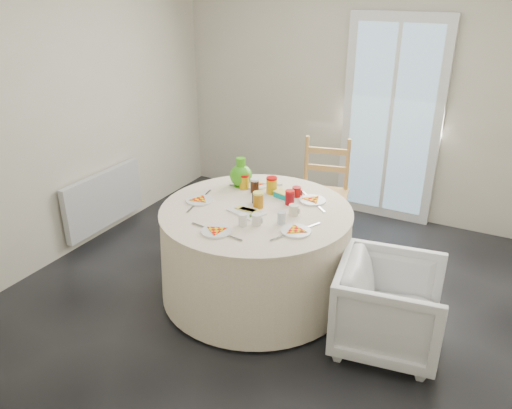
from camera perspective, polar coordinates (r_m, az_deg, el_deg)
The scene contains 14 objects.
floor at distance 4.18m, azimuth 1.57°, elevation -10.27°, with size 4.00×4.00×0.00m, color black.
wall_back at distance 5.41m, azimuth 11.43°, elevation 12.51°, with size 4.00×0.02×2.60m, color #BCB5A3.
wall_left at distance 4.79m, azimuth -20.53°, elevation 9.92°, with size 0.02×4.00×2.60m, color #BCB5A3.
glass_door at distance 5.32m, azimuth 15.19°, elevation 9.17°, with size 1.00×0.08×2.10m, color silver.
radiator at distance 5.16m, azimuth -16.99°, elevation 0.56°, with size 0.07×1.00×0.55m, color silver.
table at distance 4.01m, azimuth -0.00°, elevation -5.53°, with size 1.53×1.53×0.77m, color #FCE4C4.
wooden_chair at distance 4.77m, azimuth 7.60°, elevation 0.66°, with size 0.46×0.44×1.03m, color tan, non-canonical shape.
armchair at distance 3.57m, azimuth 15.08°, elevation -10.37°, with size 0.70×0.65×0.72m, color silver.
place_settings at distance 3.83m, azimuth -0.00°, elevation -0.41°, with size 1.16×1.16×0.02m, color white, non-canonical shape.
jar_cluster at distance 4.04m, azimuth 1.03°, elevation 1.75°, with size 0.54×0.27×0.16m, color brown, non-canonical shape.
butter_tub at distance 4.03m, azimuth 3.05°, elevation 1.14°, with size 0.13×0.09×0.05m, color #02A7AF.
green_pitcher at distance 4.22m, azimuth -1.73°, elevation 3.49°, with size 0.19×0.19×0.25m, color #3CA015, non-canonical shape.
cheese_platter at distance 3.77m, azimuth -1.09°, elevation -0.78°, with size 0.27×0.17×0.03m, color white, non-canonical shape.
mugs_glasses at distance 3.75m, azimuth 1.63°, elevation -0.30°, with size 0.54×0.54×0.10m, color #AFAFAF, non-canonical shape.
Camera 1 is at (1.50, -3.09, 2.38)m, focal length 35.00 mm.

